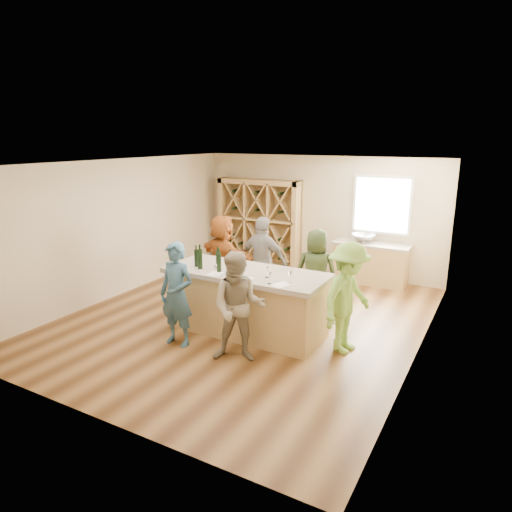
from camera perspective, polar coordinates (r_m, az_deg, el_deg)
The scene contains 35 objects.
floor at distance 8.46m, azimuth -1.26°, elevation -8.10°, with size 6.00×7.00×0.10m, color brown.
ceiling at distance 7.81m, azimuth -1.38°, elevation 11.91°, with size 6.00×7.00×0.10m, color white.
wall_back at distance 11.16m, azimuth 7.94°, elevation 5.15°, with size 6.00×0.10×2.80m, color #CAB692.
wall_front at distance 5.38m, azimuth -20.83°, elevation -6.21°, with size 6.00×0.10×2.80m, color #CAB692.
wall_left at distance 9.87m, azimuth -16.82°, elevation 3.40°, with size 0.10×7.00×2.80m, color #CAB692.
wall_right at distance 7.03m, azimuth 20.69°, elevation -1.36°, with size 0.10×7.00×2.80m, color #CAB692.
window_frame at distance 10.59m, azimuth 15.47°, elevation 6.16°, with size 1.30×0.06×1.30m, color white.
window_pane at distance 10.56m, azimuth 15.42°, elevation 6.14°, with size 1.18×0.01×1.18m, color white.
wine_rack at distance 11.58m, azimuth 0.43°, elevation 4.13°, with size 2.20×0.45×2.20m, color tan.
back_counter_base at distance 10.63m, azimuth 14.11°, elevation -1.01°, with size 1.60×0.58×0.86m, color tan.
back_counter_top at distance 10.51m, azimuth 14.27°, elevation 1.40°, with size 1.70×0.62×0.06m, color #A19684.
sink at distance 10.54m, azimuth 13.26°, elevation 2.18°, with size 0.54×0.54×0.19m, color silver.
faucet at distance 10.70m, azimuth 13.54°, elevation 2.66°, with size 0.02×0.02×0.30m, color silver.
tasting_counter_base at distance 7.73m, azimuth -1.23°, elevation -5.98°, with size 2.60×1.00×1.00m, color tan.
tasting_counter_top at distance 7.56m, azimuth -1.26°, elevation -2.15°, with size 2.72×1.12×0.08m, color #A19684.
wine_bottle_a at distance 7.83m, azimuth -7.47°, elevation -0.26°, with size 0.07×0.07×0.29m, color black.
wine_bottle_b at distance 7.67m, azimuth -7.01°, elevation -0.38°, with size 0.08×0.08×0.33m, color black.
wine_bottle_c at distance 7.72m, azimuth -4.79°, elevation -0.41°, with size 0.07×0.07×0.29m, color black.
wine_bottle_d at distance 7.46m, azimuth -4.65°, elevation -0.82°, with size 0.08×0.08×0.32m, color black.
wine_bottle_e at distance 7.46m, azimuth -3.24°, elevation -0.89°, with size 0.07×0.07×0.30m, color black.
wine_glass_a at distance 7.31m, azimuth -5.06°, elevation -1.79°, with size 0.06×0.06×0.17m, color white.
wine_glass_b at distance 7.07m, azimuth -1.62°, elevation -2.22°, with size 0.07×0.07×0.19m, color white.
wine_glass_c at distance 6.86m, azimuth 1.68°, elevation -2.77°, with size 0.07×0.07×0.18m, color white.
wine_glass_d at distance 7.17m, azimuth 1.39°, elevation -2.06°, with size 0.06×0.06×0.17m, color white.
wine_glass_e at distance 6.89m, azimuth 4.27°, elevation -2.64°, with size 0.08×0.08×0.20m, color white.
tasting_menu_a at distance 7.41m, azimuth -5.09°, elevation -2.20°, with size 0.19×0.27×0.00m, color white.
tasting_menu_b at distance 7.11m, azimuth -1.39°, elevation -2.89°, with size 0.20×0.27×0.00m, color white.
tasting_menu_c at distance 6.85m, azimuth 3.16°, elevation -3.61°, with size 0.21×0.29×0.00m, color white.
person_near_left at distance 7.27m, azimuth -9.88°, elevation -4.76°, with size 0.61×0.45×1.67m, color #335972.
person_near_right at distance 6.67m, azimuth -2.19°, elevation -6.43°, with size 0.81×0.44×1.66m, color gray.
person_server at distance 7.07m, azimuth 11.41°, elevation -5.17°, with size 1.12×0.52×1.73m, color #8CC64C.
person_far_mid at distance 8.84m, azimuth 0.85°, elevation -0.71°, with size 1.03×0.53×1.76m, color slate.
person_far_right at distance 8.49m, azimuth 7.52°, elevation -1.99°, with size 0.79×0.51×1.62m, color #263319.
person_far_left at distance 9.30m, azimuth -4.16°, elevation -0.07°, with size 1.60×0.58×1.73m, color #994C19.
wine_bottle_f at distance 7.23m, azimuth -2.12°, elevation -1.37°, with size 0.07×0.07×0.30m, color black.
Camera 1 is at (3.94, -6.73, 3.24)m, focal length 32.00 mm.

